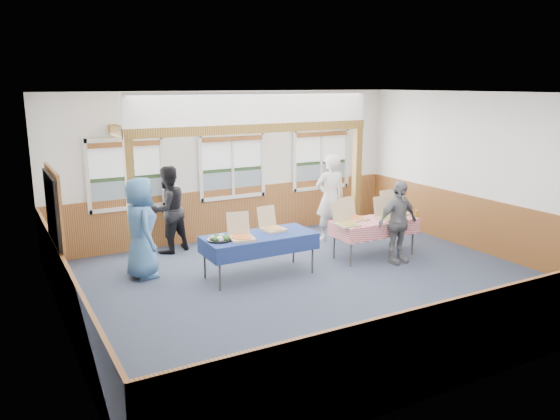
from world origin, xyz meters
The scene contains 31 objects.
floor centered at (0.00, 0.00, 0.00)m, with size 8.00×8.00×0.00m, color #262D3E.
ceiling centered at (0.00, 0.00, 3.20)m, with size 8.00×8.00×0.00m, color white.
wall_back centered at (0.00, 3.50, 1.60)m, with size 8.00×8.00×0.00m, color silver.
wall_front centered at (0.00, -3.50, 1.60)m, with size 8.00×8.00×0.00m, color silver.
wall_left centered at (-4.00, 0.00, 1.60)m, with size 8.00×8.00×0.00m, color silver.
wall_right centered at (4.00, 0.00, 1.60)m, with size 8.00×8.00×0.00m, color silver.
wainscot_back centered at (0.00, 3.48, 0.55)m, with size 7.98×0.05×1.10m, color brown.
wainscot_front centered at (0.00, -3.48, 0.55)m, with size 7.98×0.05×1.10m, color brown.
wainscot_left centered at (-3.98, 0.00, 0.55)m, with size 0.05×6.98×1.10m, color brown.
wainscot_right centered at (3.98, 0.00, 0.55)m, with size 0.05×6.98×1.10m, color brown.
cased_opening centered at (-3.96, 0.90, 1.05)m, with size 0.06×1.30×2.10m, color #373737.
window_left centered at (-2.30, 3.46, 1.68)m, with size 1.56×0.10×1.46m.
window_mid centered at (0.00, 3.46, 1.68)m, with size 1.56×0.10×1.46m.
window_right centered at (2.30, 3.46, 1.68)m, with size 1.56×0.10×1.46m.
post_left centered at (-2.50, 2.30, 1.20)m, with size 0.15×0.15×2.40m, color #593913.
post_right centered at (2.50, 2.30, 1.20)m, with size 0.15×0.15×2.40m, color #593913.
cross_beam centered at (0.00, 2.30, 2.49)m, with size 5.15×0.18×0.18m, color #593913.
table_left centered at (-0.64, 0.89, 0.70)m, with size 2.16×1.53×0.76m.
table_right centered at (1.83, 0.78, 0.70)m, with size 1.82×1.17×0.76m.
pizza_box_a centered at (-1.04, 0.78, 0.82)m, with size 0.47×0.54×0.43m.
pizza_box_b centered at (-0.30, 1.05, 0.82)m, with size 0.42×0.49×0.41m.
pizza_box_c centered at (1.08, 0.68, 0.82)m, with size 0.41×0.50×0.42m.
pizza_box_d centered at (1.47, 0.97, 0.82)m, with size 0.44×0.52×0.42m.
pizza_box_e centered at (2.08, 0.70, 0.82)m, with size 0.38×0.47×0.42m.
pizza_box_f centered at (2.47, 0.92, 0.83)m, with size 0.47×0.56×0.47m.
veggie_tray centered at (-1.39, 0.89, 0.79)m, with size 0.43×0.43×0.10m.
drink_glass centered at (2.68, 0.53, 0.83)m, with size 0.07×0.07×0.15m, color #9D701A.
woman_white centered at (1.74, 2.20, 0.94)m, with size 0.69×0.45×1.89m, color silver.
woman_black centered at (-1.61, 3.04, 0.88)m, with size 0.86×0.67×1.76m, color black.
man_blue centered at (-2.48, 1.84, 0.89)m, with size 0.87×0.57×1.79m, color #3B6694.
person_grey centered at (1.99, 0.30, 0.79)m, with size 0.93×0.39×1.59m, color slate.
Camera 1 is at (-4.77, -7.38, 3.35)m, focal length 35.00 mm.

